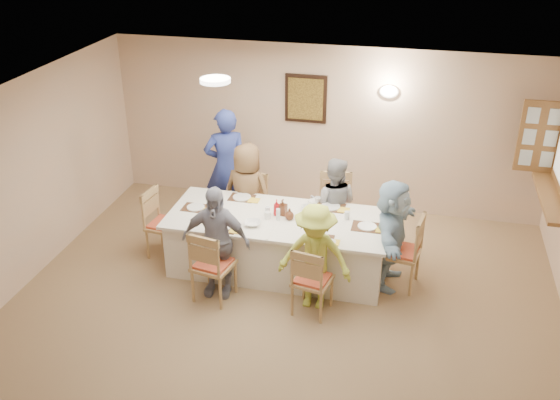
% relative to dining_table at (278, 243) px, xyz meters
% --- Properties ---
extents(ground, '(7.00, 7.00, 0.00)m').
position_rel_dining_table_xyz_m(ground, '(0.24, -1.49, -0.38)').
color(ground, tan).
extents(room_walls, '(7.00, 7.00, 7.00)m').
position_rel_dining_table_xyz_m(room_walls, '(0.24, -1.49, 1.13)').
color(room_walls, '#CCB099').
rests_on(room_walls, ground).
extents(wall_picture, '(0.62, 0.05, 0.72)m').
position_rel_dining_table_xyz_m(wall_picture, '(-0.06, 1.98, 1.32)').
color(wall_picture, black).
rests_on(wall_picture, room_walls).
extents(wall_sconce, '(0.26, 0.09, 0.18)m').
position_rel_dining_table_xyz_m(wall_sconce, '(1.14, 1.95, 1.52)').
color(wall_sconce, white).
rests_on(wall_sconce, room_walls).
extents(ceiling_light, '(0.36, 0.36, 0.05)m').
position_rel_dining_table_xyz_m(ceiling_light, '(-0.76, 0.01, 2.09)').
color(ceiling_light, white).
rests_on(ceiling_light, room_walls).
extents(hatch_sill, '(0.30, 1.50, 0.05)m').
position_rel_dining_table_xyz_m(hatch_sill, '(3.33, 0.91, 0.59)').
color(hatch_sill, olive).
rests_on(hatch_sill, room_walls).
extents(shutter_door, '(0.55, 0.04, 1.00)m').
position_rel_dining_table_xyz_m(shutter_door, '(3.19, 1.67, 1.12)').
color(shutter_door, olive).
rests_on(shutter_door, room_walls).
extents(dining_table, '(2.80, 1.18, 0.76)m').
position_rel_dining_table_xyz_m(dining_table, '(0.00, 0.00, 0.00)').
color(dining_table, white).
rests_on(dining_table, ground).
extents(chair_back_left, '(0.49, 0.49, 0.90)m').
position_rel_dining_table_xyz_m(chair_back_left, '(-0.60, 0.80, 0.07)').
color(chair_back_left, tan).
rests_on(chair_back_left, ground).
extents(chair_back_right, '(0.54, 0.54, 1.02)m').
position_rel_dining_table_xyz_m(chair_back_right, '(0.60, 0.80, 0.13)').
color(chair_back_right, tan).
rests_on(chair_back_right, ground).
extents(chair_front_left, '(0.54, 0.54, 0.95)m').
position_rel_dining_table_xyz_m(chair_front_left, '(-0.60, -0.80, 0.10)').
color(chair_front_left, tan).
rests_on(chair_front_left, ground).
extents(chair_front_right, '(0.50, 0.50, 0.90)m').
position_rel_dining_table_xyz_m(chair_front_right, '(0.60, -0.80, 0.07)').
color(chair_front_right, tan).
rests_on(chair_front_right, ground).
extents(chair_left_end, '(0.50, 0.50, 0.94)m').
position_rel_dining_table_xyz_m(chair_left_end, '(-1.55, 0.00, 0.09)').
color(chair_left_end, tan).
rests_on(chair_left_end, ground).
extents(chair_right_end, '(0.54, 0.54, 0.98)m').
position_rel_dining_table_xyz_m(chair_right_end, '(1.55, 0.00, 0.11)').
color(chair_right_end, tan).
rests_on(chair_right_end, ground).
extents(diner_back_left, '(0.84, 0.67, 1.43)m').
position_rel_dining_table_xyz_m(diner_back_left, '(-0.60, 0.68, 0.33)').
color(diner_back_left, brown).
rests_on(diner_back_left, ground).
extents(diner_back_right, '(0.67, 0.53, 1.34)m').
position_rel_dining_table_xyz_m(diner_back_right, '(0.60, 0.68, 0.29)').
color(diner_back_right, gray).
rests_on(diner_back_right, ground).
extents(diner_front_left, '(0.85, 0.37, 1.43)m').
position_rel_dining_table_xyz_m(diner_front_left, '(-0.60, -0.68, 0.33)').
color(diner_front_left, gray).
rests_on(diner_front_left, ground).
extents(diner_front_right, '(0.89, 0.55, 1.33)m').
position_rel_dining_table_xyz_m(diner_front_right, '(0.60, -0.68, 0.29)').
color(diner_front_right, '#C0CE45').
rests_on(diner_front_right, ground).
extents(diner_right_end, '(1.39, 0.67, 1.41)m').
position_rel_dining_table_xyz_m(diner_right_end, '(1.42, 0.00, 0.33)').
color(diner_right_end, '#AACCE6').
rests_on(diner_right_end, ground).
extents(caregiver, '(0.97, 0.92, 1.73)m').
position_rel_dining_table_xyz_m(caregiver, '(-1.05, 1.15, 0.49)').
color(caregiver, navy).
rests_on(caregiver, ground).
extents(placemat_fl, '(0.37, 0.28, 0.01)m').
position_rel_dining_table_xyz_m(placemat_fl, '(-0.60, -0.42, 0.38)').
color(placemat_fl, '#472B19').
rests_on(placemat_fl, dining_table).
extents(plate_fl, '(0.23, 0.23, 0.01)m').
position_rel_dining_table_xyz_m(plate_fl, '(-0.60, -0.42, 0.39)').
color(plate_fl, white).
rests_on(plate_fl, dining_table).
extents(napkin_fl, '(0.13, 0.13, 0.01)m').
position_rel_dining_table_xyz_m(napkin_fl, '(-0.42, -0.47, 0.39)').
color(napkin_fl, yellow).
rests_on(napkin_fl, dining_table).
extents(placemat_fr, '(0.34, 0.25, 0.01)m').
position_rel_dining_table_xyz_m(placemat_fr, '(0.60, -0.42, 0.38)').
color(placemat_fr, '#472B19').
rests_on(placemat_fr, dining_table).
extents(plate_fr, '(0.26, 0.26, 0.02)m').
position_rel_dining_table_xyz_m(plate_fr, '(0.60, -0.42, 0.39)').
color(plate_fr, white).
rests_on(plate_fr, dining_table).
extents(napkin_fr, '(0.14, 0.14, 0.01)m').
position_rel_dining_table_xyz_m(napkin_fr, '(0.78, -0.47, 0.39)').
color(napkin_fr, yellow).
rests_on(napkin_fr, dining_table).
extents(placemat_bl, '(0.34, 0.25, 0.01)m').
position_rel_dining_table_xyz_m(placemat_bl, '(-0.60, 0.42, 0.38)').
color(placemat_bl, '#472B19').
rests_on(placemat_bl, dining_table).
extents(plate_bl, '(0.24, 0.24, 0.02)m').
position_rel_dining_table_xyz_m(plate_bl, '(-0.60, 0.42, 0.39)').
color(plate_bl, white).
rests_on(plate_bl, dining_table).
extents(napkin_bl, '(0.14, 0.14, 0.01)m').
position_rel_dining_table_xyz_m(napkin_bl, '(-0.42, 0.37, 0.39)').
color(napkin_bl, yellow).
rests_on(napkin_bl, dining_table).
extents(placemat_br, '(0.38, 0.28, 0.01)m').
position_rel_dining_table_xyz_m(placemat_br, '(0.60, 0.42, 0.38)').
color(placemat_br, '#472B19').
rests_on(placemat_br, dining_table).
extents(plate_br, '(0.25, 0.25, 0.02)m').
position_rel_dining_table_xyz_m(plate_br, '(0.60, 0.42, 0.39)').
color(plate_br, white).
rests_on(plate_br, dining_table).
extents(napkin_br, '(0.15, 0.15, 0.01)m').
position_rel_dining_table_xyz_m(napkin_br, '(0.78, 0.37, 0.39)').
color(napkin_br, yellow).
rests_on(napkin_br, dining_table).
extents(placemat_le, '(0.34, 0.26, 0.01)m').
position_rel_dining_table_xyz_m(placemat_le, '(-1.10, 0.00, 0.38)').
color(placemat_le, '#472B19').
rests_on(placemat_le, dining_table).
extents(plate_le, '(0.23, 0.23, 0.01)m').
position_rel_dining_table_xyz_m(plate_le, '(-1.10, 0.00, 0.39)').
color(plate_le, white).
rests_on(plate_le, dining_table).
extents(napkin_le, '(0.13, 0.13, 0.01)m').
position_rel_dining_table_xyz_m(napkin_le, '(-0.92, -0.05, 0.39)').
color(napkin_le, yellow).
rests_on(napkin_le, dining_table).
extents(placemat_re, '(0.37, 0.28, 0.01)m').
position_rel_dining_table_xyz_m(placemat_re, '(1.12, 0.00, 0.38)').
color(placemat_re, '#472B19').
rests_on(placemat_re, dining_table).
extents(plate_re, '(0.23, 0.23, 0.01)m').
position_rel_dining_table_xyz_m(plate_re, '(1.12, 0.00, 0.39)').
color(plate_re, white).
rests_on(plate_re, dining_table).
extents(napkin_re, '(0.14, 0.14, 0.01)m').
position_rel_dining_table_xyz_m(napkin_re, '(1.30, -0.05, 0.39)').
color(napkin_re, yellow).
rests_on(napkin_re, dining_table).
extents(teacup_a, '(0.18, 0.18, 0.09)m').
position_rel_dining_table_xyz_m(teacup_a, '(-0.80, -0.35, 0.42)').
color(teacup_a, white).
rests_on(teacup_a, dining_table).
extents(teacup_b, '(0.12, 0.12, 0.08)m').
position_rel_dining_table_xyz_m(teacup_b, '(0.41, 0.52, 0.42)').
color(teacup_b, white).
rests_on(teacup_b, dining_table).
extents(bowl_a, '(0.28, 0.28, 0.05)m').
position_rel_dining_table_xyz_m(bowl_a, '(-0.26, -0.28, 0.40)').
color(bowl_a, white).
rests_on(bowl_a, dining_table).
extents(bowl_b, '(0.28, 0.28, 0.06)m').
position_rel_dining_table_xyz_m(bowl_b, '(0.32, 0.27, 0.41)').
color(bowl_b, white).
rests_on(bowl_b, dining_table).
extents(condiment_ketchup, '(0.11, 0.11, 0.21)m').
position_rel_dining_table_xyz_m(condiment_ketchup, '(-0.03, 0.05, 0.49)').
color(condiment_ketchup, '#AE0E15').
rests_on(condiment_ketchup, dining_table).
extents(condiment_brown, '(0.13, 0.13, 0.21)m').
position_rel_dining_table_xyz_m(condiment_brown, '(0.04, 0.08, 0.49)').
color(condiment_brown, '#512815').
rests_on(condiment_brown, dining_table).
extents(condiment_malt, '(0.19, 0.19, 0.15)m').
position_rel_dining_table_xyz_m(condiment_malt, '(0.15, -0.02, 0.45)').
color(condiment_malt, '#512815').
rests_on(condiment_malt, dining_table).
extents(drinking_glass, '(0.06, 0.06, 0.09)m').
position_rel_dining_table_xyz_m(drinking_glass, '(-0.15, 0.05, 0.44)').
color(drinking_glass, silver).
rests_on(drinking_glass, dining_table).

